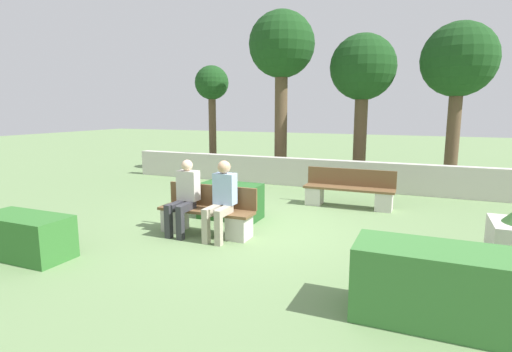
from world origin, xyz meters
TOP-DOWN VIEW (x-y plane):
  - ground_plane at (0.00, 0.00)m, footprint 60.00×60.00m
  - perimeter_wall at (0.00, 4.37)m, footprint 12.11×0.30m
  - bench_front at (-0.64, -0.71)m, footprint 1.78×0.48m
  - bench_left_side at (1.35, 2.32)m, footprint 2.04×0.49m
  - person_seated_man at (-0.26, -0.85)m, footprint 0.38×0.63m
  - person_seated_woman at (-1.01, -0.85)m, footprint 0.38×0.63m
  - hedge_block_near_left at (-2.59, -2.80)m, footprint 1.45×0.67m
  - hedge_block_near_right at (-0.71, 0.38)m, footprint 1.25×0.66m
  - hedge_block_mid_left at (3.19, -2.41)m, footprint 1.85×0.78m
  - tree_leftmost at (-4.27, 6.01)m, footprint 1.20×1.20m
  - tree_center_left at (-1.47, 5.53)m, footprint 2.08×2.08m
  - tree_center_right at (0.97, 6.19)m, footprint 2.02×2.02m
  - tree_rightmost at (3.61, 6.20)m, footprint 2.09×2.09m

SIDE VIEW (x-z plane):
  - ground_plane at x=0.00m, z-range 0.00..0.00m
  - hedge_block_near_left at x=-2.59m, z-range 0.00..0.65m
  - bench_front at x=-0.64m, z-range -0.10..0.76m
  - bench_left_side at x=1.35m, z-range -0.09..0.77m
  - hedge_block_near_right at x=-0.71m, z-range 0.00..0.72m
  - hedge_block_mid_left at x=3.19m, z-range 0.00..0.81m
  - perimeter_wall at x=0.00m, z-range 0.00..0.81m
  - person_seated_woman at x=-1.01m, z-range 0.07..1.40m
  - person_seated_man at x=-0.26m, z-range 0.08..1.43m
  - tree_leftmost at x=-4.27m, z-range 1.10..4.87m
  - tree_center_right at x=0.97m, z-range 1.14..5.66m
  - tree_rightmost at x=3.61m, z-range 1.19..5.85m
  - tree_center_left at x=-1.47m, z-range 1.45..6.73m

